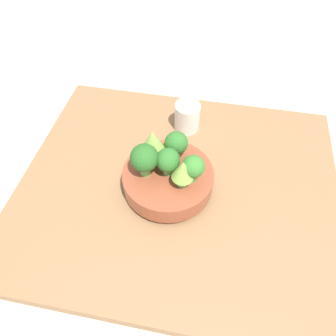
{
  "coord_description": "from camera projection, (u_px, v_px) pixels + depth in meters",
  "views": [
    {
      "loc": [
        -0.08,
        0.54,
        0.76
      ],
      "look_at": [
        0.02,
        0.02,
        0.12
      ],
      "focal_mm": 35.0,
      "sensor_mm": 36.0,
      "label": 1
    }
  ],
  "objects": [
    {
      "name": "broccoli_floret_right",
      "position": [
        144.0,
        159.0,
        0.8
      ],
      "size": [
        0.07,
        0.07,
        0.1
      ],
      "color": "#6BA34C",
      "rests_on": "bowl"
    },
    {
      "name": "ground_plane",
      "position": [
        178.0,
        191.0,
        0.93
      ],
      "size": [
        6.0,
        6.0,
        0.0
      ],
      "primitive_type": "plane",
      "color": "beige"
    },
    {
      "name": "broccoli_floret_center",
      "position": [
        168.0,
        161.0,
        0.81
      ],
      "size": [
        0.06,
        0.06,
        0.08
      ],
      "color": "#609347",
      "rests_on": "bowl"
    },
    {
      "name": "broccoli_floret_left",
      "position": [
        193.0,
        167.0,
        0.79
      ],
      "size": [
        0.06,
        0.06,
        0.08
      ],
      "color": "#609347",
      "rests_on": "bowl"
    },
    {
      "name": "cup",
      "position": [
        187.0,
        117.0,
        1.01
      ],
      "size": [
        0.08,
        0.08,
        0.09
      ],
      "color": "silver",
      "rests_on": "table"
    },
    {
      "name": "broccoli_floret_front",
      "position": [
        176.0,
        143.0,
        0.85
      ],
      "size": [
        0.06,
        0.06,
        0.08
      ],
      "color": "#7AB256",
      "rests_on": "bowl"
    },
    {
      "name": "table",
      "position": [
        178.0,
        188.0,
        0.92
      ],
      "size": [
        0.87,
        0.74,
        0.04
      ],
      "color": "olive",
      "rests_on": "ground_plane"
    },
    {
      "name": "bowl",
      "position": [
        168.0,
        179.0,
        0.87
      ],
      "size": [
        0.24,
        0.24,
        0.07
      ],
      "color": "brown",
      "rests_on": "table"
    },
    {
      "name": "romanesco_piece_far",
      "position": [
        183.0,
        171.0,
        0.78
      ],
      "size": [
        0.06,
        0.06,
        0.08
      ],
      "color": "#7AB256",
      "rests_on": "bowl"
    },
    {
      "name": "romanesco_piece_near",
      "position": [
        153.0,
        142.0,
        0.82
      ],
      "size": [
        0.06,
        0.06,
        0.1
      ],
      "color": "#609347",
      "rests_on": "bowl"
    }
  ]
}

